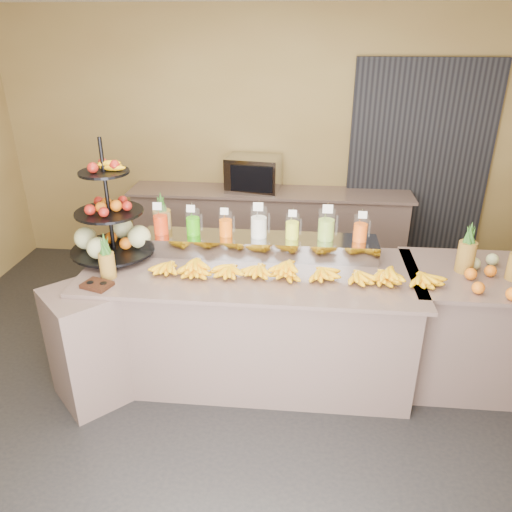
# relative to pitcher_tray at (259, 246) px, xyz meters

# --- Properties ---
(ground) EXTENTS (6.00, 6.00, 0.00)m
(ground) POSITION_rel_pitcher_tray_xyz_m (-0.03, -0.58, -1.01)
(ground) COLOR black
(ground) RESTS_ON ground
(room_envelope) EXTENTS (6.04, 5.02, 2.82)m
(room_envelope) POSITION_rel_pitcher_tray_xyz_m (0.15, 0.21, 0.87)
(room_envelope) COLOR olive
(room_envelope) RESTS_ON ground
(buffet_counter) EXTENTS (2.75, 1.25, 0.93)m
(buffet_counter) POSITION_rel_pitcher_tray_xyz_m (-0.15, -0.32, -0.54)
(buffet_counter) COLOR gray
(buffet_counter) RESTS_ON ground
(right_counter) EXTENTS (1.08, 0.88, 0.93)m
(right_counter) POSITION_rel_pitcher_tray_xyz_m (1.67, -0.18, -0.54)
(right_counter) COLOR gray
(right_counter) RESTS_ON ground
(back_ledge) EXTENTS (3.10, 0.55, 0.93)m
(back_ledge) POSITION_rel_pitcher_tray_xyz_m (-0.03, 1.67, -0.54)
(back_ledge) COLOR gray
(back_ledge) RESTS_ON ground
(pitcher_tray) EXTENTS (1.85, 0.30, 0.15)m
(pitcher_tray) POSITION_rel_pitcher_tray_xyz_m (0.00, 0.00, 0.00)
(pitcher_tray) COLOR gray
(pitcher_tray) RESTS_ON buffet_counter
(juice_pitcher_orange_a) EXTENTS (0.12, 0.12, 0.29)m
(juice_pitcher_orange_a) POSITION_rel_pitcher_tray_xyz_m (-0.78, -0.00, 0.17)
(juice_pitcher_orange_a) COLOR silver
(juice_pitcher_orange_a) RESTS_ON pitcher_tray
(juice_pitcher_green) EXTENTS (0.11, 0.12, 0.27)m
(juice_pitcher_green) POSITION_rel_pitcher_tray_xyz_m (-0.52, -0.00, 0.17)
(juice_pitcher_green) COLOR silver
(juice_pitcher_green) RESTS_ON pitcher_tray
(juice_pitcher_orange_b) EXTENTS (0.11, 0.11, 0.26)m
(juice_pitcher_orange_b) POSITION_rel_pitcher_tray_xyz_m (-0.26, -0.00, 0.16)
(juice_pitcher_orange_b) COLOR silver
(juice_pitcher_orange_b) RESTS_ON pitcher_tray
(juice_pitcher_milk) EXTENTS (0.13, 0.13, 0.31)m
(juice_pitcher_milk) POSITION_rel_pitcher_tray_xyz_m (-0.00, -0.00, 0.18)
(juice_pitcher_milk) COLOR silver
(juice_pitcher_milk) RESTS_ON pitcher_tray
(juice_pitcher_lemon) EXTENTS (0.11, 0.11, 0.26)m
(juice_pitcher_lemon) POSITION_rel_pitcher_tray_xyz_m (0.26, -0.00, 0.16)
(juice_pitcher_lemon) COLOR silver
(juice_pitcher_lemon) RESTS_ON pitcher_tray
(juice_pitcher_lime) EXTENTS (0.13, 0.13, 0.31)m
(juice_pitcher_lime) POSITION_rel_pitcher_tray_xyz_m (0.52, -0.00, 0.18)
(juice_pitcher_lime) COLOR silver
(juice_pitcher_lime) RESTS_ON pitcher_tray
(juice_pitcher_orange_c) EXTENTS (0.11, 0.11, 0.27)m
(juice_pitcher_orange_c) POSITION_rel_pitcher_tray_xyz_m (0.78, -0.00, 0.17)
(juice_pitcher_orange_c) COLOR silver
(juice_pitcher_orange_c) RESTS_ON pitcher_tray
(banana_heap) EXTENTS (2.05, 0.19, 0.17)m
(banana_heap) POSITION_rel_pitcher_tray_xyz_m (0.26, -0.37, -0.01)
(banana_heap) COLOR #F0AF0C
(banana_heap) RESTS_ON buffet_counter
(fruit_stand) EXTENTS (0.69, 0.69, 0.93)m
(fruit_stand) POSITION_rel_pitcher_tray_xyz_m (-1.09, -0.13, 0.16)
(fruit_stand) COLOR black
(fruit_stand) RESTS_ON buffet_counter
(condiment_caddy) EXTENTS (0.23, 0.20, 0.03)m
(condiment_caddy) POSITION_rel_pitcher_tray_xyz_m (-1.07, -0.65, -0.06)
(condiment_caddy) COLOR black
(condiment_caddy) RESTS_ON buffet_counter
(pineapple_left_a) EXTENTS (0.11, 0.11, 0.35)m
(pineapple_left_a) POSITION_rel_pitcher_tray_xyz_m (-1.05, -0.50, 0.05)
(pineapple_left_a) COLOR brown
(pineapple_left_a) RESTS_ON buffet_counter
(pineapple_left_b) EXTENTS (0.15, 0.15, 0.43)m
(pineapple_left_b) POSITION_rel_pitcher_tray_xyz_m (-0.82, 0.20, 0.09)
(pineapple_left_b) COLOR brown
(pineapple_left_b) RESTS_ON buffet_counter
(right_fruit_pile) EXTENTS (0.44, 0.42, 0.23)m
(right_fruit_pile) POSITION_rel_pitcher_tray_xyz_m (1.68, -0.30, -0.00)
(right_fruit_pile) COLOR brown
(right_fruit_pile) RESTS_ON right_counter
(oven_warmer) EXTENTS (0.61, 0.46, 0.37)m
(oven_warmer) POSITION_rel_pitcher_tray_xyz_m (-0.21, 1.67, 0.11)
(oven_warmer) COLOR gray
(oven_warmer) RESTS_ON back_ledge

